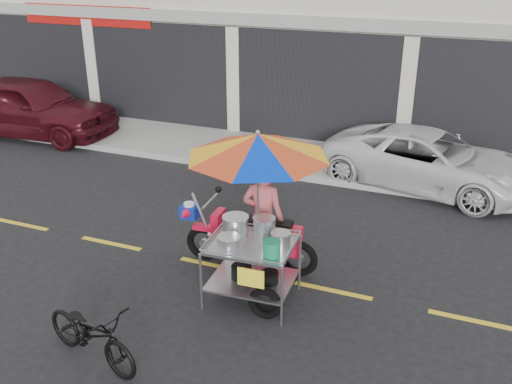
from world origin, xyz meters
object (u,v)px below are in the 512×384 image
at_px(food_vendor_rig, 257,189).
at_px(near_bicycle, 91,333).
at_px(white_pickup, 429,160).
at_px(maroon_sedan, 30,107).

bearing_deg(food_vendor_rig, near_bicycle, -121.78).
relative_size(white_pickup, near_bicycle, 2.80).
bearing_deg(food_vendor_rig, maroon_sedan, 147.42).
relative_size(maroon_sedan, white_pickup, 1.08).
xyz_separation_m(maroon_sedan, white_pickup, (10.43, 0.25, -0.20)).
height_order(white_pickup, food_vendor_rig, food_vendor_rig).
distance_m(white_pickup, food_vendor_rig, 5.45).
distance_m(near_bicycle, food_vendor_rig, 2.93).
xyz_separation_m(maroon_sedan, food_vendor_rig, (8.50, -4.74, 0.82)).
relative_size(white_pickup, food_vendor_rig, 1.66).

